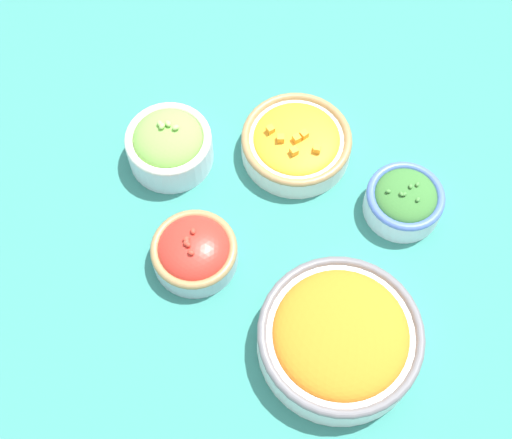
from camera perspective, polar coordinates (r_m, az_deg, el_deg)
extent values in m
plane|color=#337F75|center=(1.01, 0.00, -0.77)|extent=(3.00, 3.00, 0.00)
cylinder|color=#B2C1CC|center=(0.98, -4.92, -2.76)|extent=(0.12, 0.12, 0.03)
torus|color=#997A4C|center=(0.96, -5.00, -2.34)|extent=(0.12, 0.12, 0.01)
ellipsoid|color=red|center=(0.96, -5.00, -2.34)|extent=(0.10, 0.10, 0.04)
ellipsoid|color=red|center=(0.93, -5.22, -2.65)|extent=(0.01, 0.01, 0.01)
ellipsoid|color=red|center=(0.95, -5.07, -0.93)|extent=(0.01, 0.01, 0.01)
ellipsoid|color=red|center=(0.94, -5.56, -1.73)|extent=(0.01, 0.01, 0.01)
ellipsoid|color=red|center=(0.94, -5.61, -1.55)|extent=(0.01, 0.01, 0.01)
ellipsoid|color=red|center=(0.94, -5.60, -1.83)|extent=(0.01, 0.01, 0.01)
ellipsoid|color=red|center=(0.94, -5.49, -1.98)|extent=(0.01, 0.01, 0.01)
cylinder|color=silver|center=(1.03, 11.70, 1.33)|extent=(0.11, 0.11, 0.04)
torus|color=#4766B7|center=(1.01, 11.90, 1.86)|extent=(0.11, 0.11, 0.01)
ellipsoid|color=#387533|center=(1.01, 11.90, 1.86)|extent=(0.09, 0.09, 0.03)
ellipsoid|color=#47893D|center=(1.00, 12.27, 2.61)|extent=(0.01, 0.01, 0.00)
ellipsoid|color=#47893D|center=(0.99, 12.83, 1.56)|extent=(0.01, 0.01, 0.00)
ellipsoid|color=#47893D|center=(0.99, 11.78, 2.00)|extent=(0.01, 0.01, 0.00)
ellipsoid|color=#47893D|center=(0.99, 10.54, 2.23)|extent=(0.01, 0.01, 0.00)
ellipsoid|color=#47893D|center=(1.00, 12.79, 2.76)|extent=(0.01, 0.01, 0.00)
ellipsoid|color=#47893D|center=(0.99, 11.55, 2.02)|extent=(0.01, 0.01, 0.00)
cylinder|color=silver|center=(1.06, 3.22, 5.95)|extent=(0.16, 0.16, 0.04)
torus|color=#997A4C|center=(1.04, 3.27, 6.48)|extent=(0.16, 0.16, 0.01)
ellipsoid|color=orange|center=(1.04, 3.27, 6.48)|extent=(0.13, 0.13, 0.02)
cube|color=#F4A828|center=(1.04, 1.16, 7.22)|extent=(0.01, 0.01, 0.01)
cube|color=#F4A828|center=(1.03, 3.72, 6.88)|extent=(0.01, 0.01, 0.01)
cube|color=#F4A828|center=(1.02, 4.90, 5.66)|extent=(0.01, 0.01, 0.01)
cube|color=#F4A828|center=(1.03, 1.99, 6.52)|extent=(0.01, 0.01, 0.01)
cube|color=#F4A828|center=(1.02, 3.04, 5.50)|extent=(0.01, 0.01, 0.01)
cube|color=#F4A828|center=(1.03, 3.27, 6.50)|extent=(0.01, 0.01, 0.01)
cylinder|color=white|center=(0.93, 6.65, -9.52)|extent=(0.21, 0.21, 0.05)
torus|color=slate|center=(0.91, 6.81, -9.06)|extent=(0.21, 0.21, 0.01)
ellipsoid|color=orange|center=(0.91, 6.81, -9.06)|extent=(0.17, 0.17, 0.05)
cylinder|color=silver|center=(1.05, -6.90, 5.67)|extent=(0.13, 0.13, 0.05)
torus|color=silver|center=(1.03, -7.05, 6.44)|extent=(0.13, 0.13, 0.01)
ellipsoid|color=#7ABC4C|center=(1.03, -7.05, 6.44)|extent=(0.10, 0.10, 0.04)
ellipsoid|color=#99D166|center=(1.01, -7.05, 7.62)|extent=(0.01, 0.01, 0.01)
ellipsoid|color=#99D166|center=(1.01, -6.45, 7.32)|extent=(0.01, 0.01, 0.01)
ellipsoid|color=#99D166|center=(1.01, -7.53, 7.42)|extent=(0.01, 0.01, 0.01)
ellipsoid|color=#99D166|center=(1.02, -7.69, 7.61)|extent=(0.01, 0.01, 0.01)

